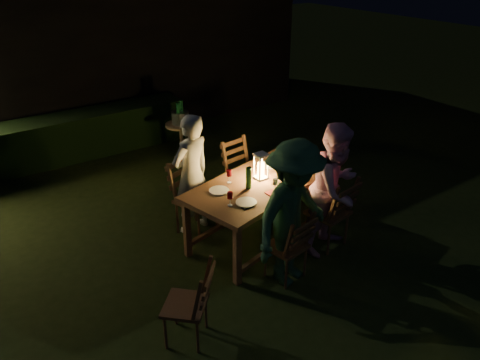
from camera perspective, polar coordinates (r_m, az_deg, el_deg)
garden_envelope at (r=11.21m, az=-21.76°, el=14.90°), size 40.00×40.00×3.20m
dining_table at (r=6.02m, az=2.58°, el=-0.85°), size 2.22×1.48×0.85m
chair_near_left at (r=5.58m, az=5.73°, el=-9.31°), size 0.49×0.51×0.94m
chair_near_right at (r=6.20m, az=10.71°, el=-5.26°), size 0.54×0.57×1.05m
chair_far_left at (r=6.41m, az=-5.45°, el=-3.61°), size 0.64×0.66×1.08m
chair_far_right at (r=7.04m, az=0.47°, el=-0.59°), size 0.53×0.56×1.04m
chair_end at (r=7.14m, az=8.76°, el=-0.87°), size 0.54×0.53×0.91m
chair_spare at (r=4.83m, az=-6.40°, el=-16.21°), size 0.61×0.61×0.93m
person_house_side at (r=6.20m, az=-5.94°, el=0.62°), size 0.69×0.54×1.67m
person_opp_right at (r=5.91m, az=11.55°, el=-1.03°), size 0.96×0.82×1.70m
person_opp_left at (r=5.22m, az=6.48°, el=-4.21°), size 1.26×0.91×1.76m
lantern at (r=5.98m, az=2.56°, el=1.51°), size 0.16×0.16×0.35m
plate_far_left at (r=5.74m, az=-2.57°, el=-1.29°), size 0.25×0.25×0.01m
plate_near_left at (r=5.48m, az=0.76°, el=-2.73°), size 0.25×0.25×0.01m
plate_far_right at (r=6.42m, az=3.61°, el=1.88°), size 0.25×0.25×0.01m
plate_near_right at (r=6.19m, az=6.81°, el=0.73°), size 0.25×0.25×0.01m
wineglass_a at (r=5.90m, az=-1.33°, el=0.44°), size 0.06×0.06×0.18m
wineglass_b at (r=5.39m, az=-1.23°, el=-2.31°), size 0.06×0.06×0.18m
wineglass_c at (r=6.01m, az=6.49°, el=0.78°), size 0.06×0.06×0.18m
wineglass_d at (r=6.49m, az=4.84°, el=2.90°), size 0.06×0.06×0.18m
wineglass_e at (r=5.71m, az=4.32°, el=-0.61°), size 0.06×0.06×0.18m
bottle_table at (r=5.75m, az=1.05°, el=0.25°), size 0.07×0.07×0.28m
napkin_left at (r=5.70m, az=4.14°, el=-1.57°), size 0.18×0.14×0.01m
napkin_right at (r=6.22m, az=7.94°, el=0.81°), size 0.18×0.14×0.01m
phone at (r=5.39m, az=0.91°, el=-3.32°), size 0.14×0.07×0.01m
side_table at (r=8.39m, az=-7.22°, el=6.29°), size 0.54×0.54×0.72m
ice_bucket at (r=8.32m, az=-7.30°, el=7.55°), size 0.30×0.30×0.22m
bottle_bucket_a at (r=8.25m, az=-7.50°, el=7.73°), size 0.07×0.07×0.32m
bottle_bucket_b at (r=8.36m, az=-7.15°, el=8.01°), size 0.07×0.07×0.32m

